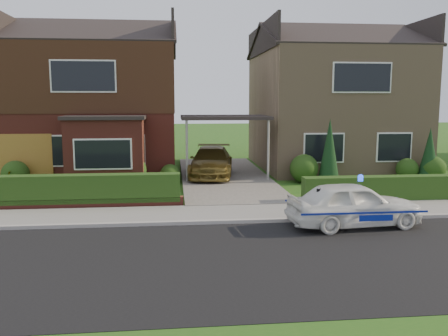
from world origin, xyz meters
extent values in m
plane|color=#1C5015|center=(0.00, 0.00, 0.00)|extent=(120.00, 120.00, 0.00)
cube|color=black|center=(0.00, 0.00, 0.00)|extent=(60.00, 6.00, 0.02)
cube|color=#9E9993|center=(0.00, 3.05, 0.06)|extent=(60.00, 0.16, 0.12)
cube|color=slate|center=(0.00, 4.10, 0.05)|extent=(60.00, 2.00, 0.10)
cube|color=#666059|center=(0.00, 11.00, 0.06)|extent=(3.80, 12.00, 0.12)
cube|color=maroon|center=(-5.80, 14.00, 2.90)|extent=(7.20, 8.00, 5.80)
cube|color=white|center=(-7.38, 9.98, 1.40)|extent=(1.80, 0.08, 1.30)
cube|color=white|center=(-4.22, 9.98, 1.40)|extent=(1.60, 0.08, 1.30)
cube|color=white|center=(-5.80, 9.98, 4.40)|extent=(2.60, 0.08, 1.30)
cube|color=black|center=(-5.80, 14.00, 4.35)|extent=(7.26, 8.06, 2.90)
cube|color=maroon|center=(-4.94, 9.30, 1.35)|extent=(3.00, 1.40, 2.70)
cube|color=black|center=(-4.94, 9.30, 2.77)|extent=(3.20, 1.60, 0.14)
cube|color=#9D7F60|center=(5.80, 14.00, 2.90)|extent=(7.20, 8.00, 5.80)
cube|color=white|center=(4.22, 9.98, 1.40)|extent=(1.80, 0.08, 1.30)
cube|color=white|center=(7.38, 9.98, 1.40)|extent=(1.60, 0.08, 1.30)
cube|color=white|center=(5.80, 9.98, 4.40)|extent=(2.60, 0.08, 1.30)
cube|color=black|center=(0.00, 11.00, 2.70)|extent=(3.80, 3.00, 0.14)
cylinder|color=gray|center=(-1.70, 9.60, 1.35)|extent=(0.10, 0.10, 2.70)
cylinder|color=gray|center=(1.70, 9.60, 1.35)|extent=(0.10, 0.10, 2.70)
cube|color=brown|center=(-8.25, 9.96, 1.05)|extent=(2.20, 0.10, 2.10)
cube|color=maroon|center=(-5.80, 5.30, 0.18)|extent=(7.70, 0.25, 0.36)
cube|color=#1A3811|center=(-5.80, 5.45, 0.00)|extent=(7.50, 0.55, 0.90)
cube|color=#1A3811|center=(5.80, 5.35, 0.00)|extent=(7.50, 0.55, 0.80)
sphere|color=#1A3811|center=(-8.50, 9.50, 0.54)|extent=(1.08, 1.08, 1.08)
sphere|color=#1A3811|center=(-4.00, 9.30, 0.66)|extent=(1.32, 1.32, 1.32)
sphere|color=#1A3811|center=(-2.40, 9.60, 0.42)|extent=(0.84, 0.84, 0.84)
sphere|color=#1A3811|center=(3.20, 9.40, 0.60)|extent=(1.20, 1.20, 1.20)
sphere|color=#1A3811|center=(7.80, 9.50, 0.48)|extent=(0.96, 0.96, 0.96)
sphere|color=#1A3811|center=(8.80, 9.20, 0.54)|extent=(1.08, 1.08, 1.08)
cone|color=black|center=(4.20, 9.20, 1.30)|extent=(0.90, 0.90, 2.60)
cone|color=black|center=(8.60, 9.20, 1.10)|extent=(0.90, 0.90, 2.20)
imported|color=white|center=(2.64, 2.40, 0.62)|extent=(1.83, 3.77, 1.24)
sphere|color=#193FF2|center=(2.83, 2.40, 1.32)|extent=(0.17, 0.17, 0.17)
cube|color=navy|center=(2.64, 1.66, 0.57)|extent=(3.35, 0.02, 0.05)
cube|color=navy|center=(2.64, 3.14, 0.57)|extent=(3.35, 0.01, 0.05)
ellipsoid|color=black|center=(1.63, 2.30, 0.88)|extent=(0.22, 0.17, 0.21)
sphere|color=white|center=(1.64, 2.24, 0.87)|extent=(0.11, 0.11, 0.11)
sphere|color=black|center=(1.65, 2.28, 1.02)|extent=(0.13, 0.13, 0.13)
cone|color=black|center=(1.60, 2.29, 1.08)|extent=(0.04, 0.04, 0.05)
cone|color=black|center=(1.69, 2.29, 1.08)|extent=(0.04, 0.04, 0.05)
imported|color=brown|center=(-0.59, 10.84, 0.76)|extent=(2.38, 4.60, 1.28)
imported|color=gray|center=(-3.21, 6.00, 0.33)|extent=(0.37, 0.27, 0.66)
imported|color=gray|center=(-8.65, 9.00, 0.38)|extent=(0.53, 0.50, 0.75)
imported|color=gray|center=(-2.50, 8.11, 0.35)|extent=(0.52, 0.52, 0.70)
camera|label=1|loc=(-2.22, -9.82, 3.46)|focal=38.00mm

